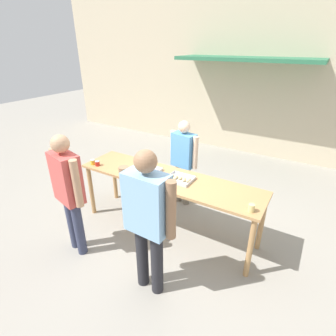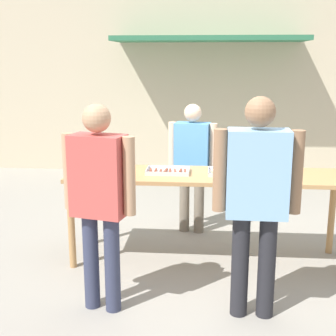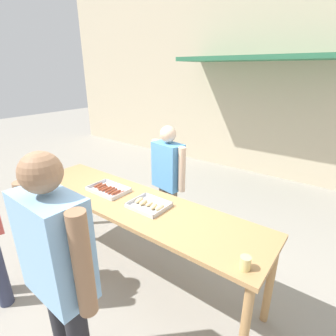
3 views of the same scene
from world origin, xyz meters
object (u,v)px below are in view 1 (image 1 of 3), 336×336
object	(u,v)px
condiment_jar_ketchup	(97,163)
person_customer_holding_hotdog	(68,187)
food_tray_sausages	(146,170)
food_tray_buns	(180,179)
person_customer_with_cup	(148,214)
condiment_jar_mustard	(93,162)
beer_cup	(251,208)
person_server_behind_table	(183,156)

from	to	relation	value
condiment_jar_ketchup	person_customer_holding_hotdog	bearing A→B (deg)	-69.58
food_tray_sausages	person_customer_holding_hotdog	world-z (taller)	person_customer_holding_hotdog
food_tray_buns	person_customer_with_cup	bearing A→B (deg)	-80.04
condiment_jar_mustard	person_customer_with_cup	bearing A→B (deg)	-26.25
food_tray_sausages	beer_cup	bearing A→B (deg)	-8.57
condiment_jar_mustard	person_customer_holding_hotdog	xyz separation A→B (m)	(0.41, -0.82, 0.06)
food_tray_buns	beer_cup	size ratio (longest dim) A/B	3.76
food_tray_sausages	condiment_jar_mustard	distance (m)	0.92
beer_cup	person_customer_holding_hotdog	size ratio (longest dim) A/B	0.06
food_tray_buns	person_customer_holding_hotdog	bearing A→B (deg)	-134.76
food_tray_buns	condiment_jar_mustard	xyz separation A→B (m)	(-1.48, -0.26, 0.02)
person_server_behind_table	person_customer_holding_hotdog	world-z (taller)	person_customer_holding_hotdog
condiment_jar_ketchup	beer_cup	size ratio (longest dim) A/B	0.82
condiment_jar_mustard	person_customer_with_cup	world-z (taller)	person_customer_with_cup
person_customer_with_cup	condiment_jar_ketchup	bearing A→B (deg)	-26.38
condiment_jar_ketchup	person_customer_with_cup	size ratio (longest dim) A/B	0.04
person_customer_holding_hotdog	person_customer_with_cup	bearing A→B (deg)	-166.63
person_customer_with_cup	beer_cup	bearing A→B (deg)	-135.98
condiment_jar_mustard	food_tray_sausages	bearing A→B (deg)	16.17
person_server_behind_table	person_customer_holding_hotdog	xyz separation A→B (m)	(-0.69, -1.88, 0.11)
person_customer_with_cup	person_server_behind_table	bearing A→B (deg)	-71.93
beer_cup	food_tray_sausages	bearing A→B (deg)	171.43
condiment_jar_ketchup	condiment_jar_mustard	bearing A→B (deg)	-179.53
food_tray_sausages	person_server_behind_table	xyz separation A→B (m)	(0.22, 0.81, -0.02)
beer_cup	person_customer_holding_hotdog	distance (m)	2.31
food_tray_sausages	condiment_jar_ketchup	world-z (taller)	condiment_jar_ketchup
condiment_jar_mustard	person_customer_with_cup	size ratio (longest dim) A/B	0.04
beer_cup	person_customer_holding_hotdog	bearing A→B (deg)	-159.06
person_server_behind_table	person_customer_holding_hotdog	bearing A→B (deg)	-100.23
food_tray_buns	condiment_jar_mustard	world-z (taller)	condiment_jar_mustard
food_tray_buns	beer_cup	world-z (taller)	beer_cup
condiment_jar_ketchup	person_server_behind_table	world-z (taller)	person_server_behind_table
beer_cup	person_customer_holding_hotdog	xyz separation A→B (m)	(-2.15, -0.82, 0.05)
food_tray_sausages	food_tray_buns	distance (m)	0.60
beer_cup	person_server_behind_table	xyz separation A→B (m)	(-1.46, 1.06, -0.06)
food_tray_sausages	person_customer_with_cup	world-z (taller)	person_customer_with_cup
food_tray_buns	beer_cup	bearing A→B (deg)	-13.25
food_tray_sausages	person_server_behind_table	bearing A→B (deg)	74.51
condiment_jar_mustard	person_customer_holding_hotdog	world-z (taller)	person_customer_holding_hotdog
food_tray_buns	condiment_jar_ketchup	world-z (taller)	condiment_jar_ketchup
beer_cup	condiment_jar_ketchup	bearing A→B (deg)	-179.99
person_server_behind_table	person_customer_with_cup	bearing A→B (deg)	-63.31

